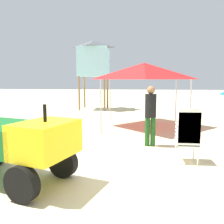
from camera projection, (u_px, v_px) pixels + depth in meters
ground at (108, 176)px, 4.91m from camera, size 80.00×80.00×0.00m
utility_cart at (11, 141)px, 4.56m from camera, size 2.79×1.96×1.50m
stacked_plastic_chairs at (188, 132)px, 5.54m from camera, size 0.48×0.48×1.29m
surfboard_pile at (43, 132)px, 8.16m from camera, size 2.65×0.68×0.32m
lifeguard_near_right at (151, 112)px, 6.98m from camera, size 0.32×0.32×1.73m
popup_canopy at (144, 71)px, 9.77m from camera, size 3.11×3.11×2.57m
lifeguard_tower at (94, 58)px, 15.36m from camera, size 1.98×1.98×4.33m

